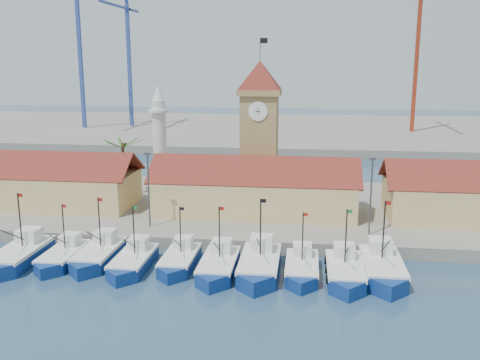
# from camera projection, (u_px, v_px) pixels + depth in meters

# --- Properties ---
(ground) EXTENTS (400.00, 400.00, 0.00)m
(ground) POSITION_uv_depth(u_px,v_px,m) (235.00, 282.00, 52.06)
(ground) COLOR navy
(ground) RESTS_ON ground
(quay) EXTENTS (140.00, 32.00, 1.50)m
(quay) POSITION_uv_depth(u_px,v_px,m) (258.00, 209.00, 75.14)
(quay) COLOR gray
(quay) RESTS_ON ground
(terminal) EXTENTS (240.00, 80.00, 2.00)m
(terminal) POSITION_uv_depth(u_px,v_px,m) (285.00, 131.00, 158.38)
(terminal) COLOR gray
(terminal) RESTS_ON ground
(boat_0) EXTENTS (3.84, 10.53, 7.97)m
(boat_0) POSITION_uv_depth(u_px,v_px,m) (18.00, 257.00, 56.54)
(boat_0) COLOR navy
(boat_0) RESTS_ON ground
(boat_1) EXTENTS (3.23, 8.84, 6.69)m
(boat_1) POSITION_uv_depth(u_px,v_px,m) (62.00, 258.00, 56.71)
(boat_1) COLOR navy
(boat_1) RESTS_ON ground
(boat_2) EXTENTS (3.54, 9.71, 7.34)m
(boat_2) POSITION_uv_depth(u_px,v_px,m) (98.00, 256.00, 56.95)
(boat_2) COLOR navy
(boat_2) RESTS_ON ground
(boat_3) EXTENTS (3.36, 9.21, 6.97)m
(boat_3) POSITION_uv_depth(u_px,v_px,m) (133.00, 263.00, 55.15)
(boat_3) COLOR navy
(boat_3) RESTS_ON ground
(boat_4) EXTENTS (3.23, 8.86, 6.70)m
(boat_4) POSITION_uv_depth(u_px,v_px,m) (179.00, 261.00, 55.63)
(boat_4) COLOR navy
(boat_4) RESTS_ON ground
(boat_5) EXTENTS (3.49, 9.56, 7.24)m
(boat_5) POSITION_uv_depth(u_px,v_px,m) (218.00, 267.00, 53.92)
(boat_5) COLOR navy
(boat_5) RESTS_ON ground
(boat_6) EXTENTS (3.91, 10.72, 8.11)m
(boat_6) POSITION_uv_depth(u_px,v_px,m) (259.00, 267.00, 53.79)
(boat_6) COLOR navy
(boat_6) RESTS_ON ground
(boat_7) EXTENTS (3.26, 8.93, 6.76)m
(boat_7) POSITION_uv_depth(u_px,v_px,m) (302.00, 270.00, 53.39)
(boat_7) COLOR navy
(boat_7) RESTS_ON ground
(boat_8) EXTENTS (3.57, 9.77, 7.39)m
(boat_8) POSITION_uv_depth(u_px,v_px,m) (345.00, 273.00, 52.35)
(boat_8) COLOR navy
(boat_8) RESTS_ON ground
(boat_9) EXTENTS (3.90, 10.70, 8.09)m
(boat_9) POSITION_uv_depth(u_px,v_px,m) (383.00, 270.00, 53.00)
(boat_9) COLOR navy
(boat_9) RESTS_ON ground
(hall_left) EXTENTS (31.20, 10.13, 7.61)m
(hall_left) POSITION_uv_depth(u_px,v_px,m) (27.00, 187.00, 74.48)
(hall_left) COLOR #E0BF7B
(hall_left) RESTS_ON quay
(hall_center) EXTENTS (27.04, 10.13, 7.61)m
(hall_center) POSITION_uv_depth(u_px,v_px,m) (255.00, 194.00, 70.56)
(hall_center) COLOR #E0BF7B
(hall_center) RESTS_ON quay
(clock_tower) EXTENTS (5.80, 5.80, 22.70)m
(clock_tower) POSITION_uv_depth(u_px,v_px,m) (260.00, 128.00, 74.64)
(clock_tower) COLOR #A28653
(clock_tower) RESTS_ON quay
(minaret) EXTENTS (3.00, 3.00, 16.30)m
(minaret) POSITION_uv_depth(u_px,v_px,m) (160.00, 140.00, 78.90)
(minaret) COLOR silver
(minaret) RESTS_ON quay
(palm_tree) EXTENTS (5.60, 5.03, 8.39)m
(palm_tree) POSITION_uv_depth(u_px,v_px,m) (124.00, 165.00, 78.33)
(palm_tree) COLOR brown
(palm_tree) RESTS_ON quay
(lamp_posts) EXTENTS (80.70, 0.25, 9.03)m
(lamp_posts) POSITION_uv_depth(u_px,v_px,m) (253.00, 189.00, 62.21)
(lamp_posts) COLOR #3F3F44
(lamp_posts) RESTS_ON quay
(crane_blue_far) EXTENTS (1.00, 35.50, 48.80)m
(crane_blue_far) POSITION_uv_depth(u_px,v_px,m) (76.00, 32.00, 150.10)
(crane_blue_far) COLOR #314797
(crane_blue_far) RESTS_ON terminal
(crane_blue_near) EXTENTS (1.00, 30.96, 42.01)m
(crane_blue_near) POSITION_uv_depth(u_px,v_px,m) (127.00, 47.00, 155.72)
(crane_blue_near) COLOR #314797
(crane_blue_near) RESTS_ON terminal
(crane_red_right) EXTENTS (1.00, 31.61, 44.26)m
(crane_red_right) POSITION_uv_depth(u_px,v_px,m) (419.00, 41.00, 142.50)
(crane_red_right) COLOR maroon
(crane_red_right) RESTS_ON terminal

